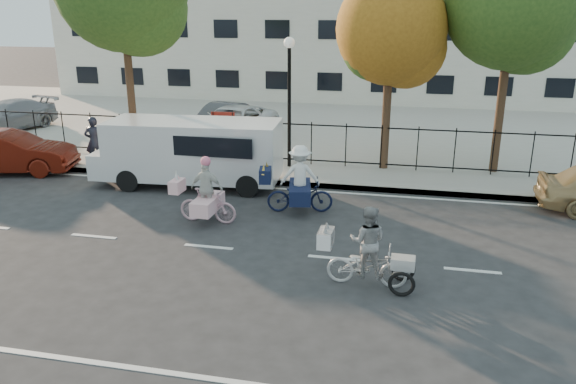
% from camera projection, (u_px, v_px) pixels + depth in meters
% --- Properties ---
extents(ground, '(120.00, 120.00, 0.00)m').
position_uv_depth(ground, '(209.00, 247.00, 13.29)').
color(ground, '#333334').
extents(road_markings, '(60.00, 9.52, 0.01)m').
position_uv_depth(road_markings, '(209.00, 247.00, 13.29)').
color(road_markings, silver).
rests_on(road_markings, ground).
extents(curb, '(60.00, 0.10, 0.15)m').
position_uv_depth(curb, '(263.00, 182.00, 17.95)').
color(curb, '#A8A399').
rests_on(curb, ground).
extents(sidewalk, '(60.00, 2.20, 0.15)m').
position_uv_depth(sidewalk, '(270.00, 173.00, 18.92)').
color(sidewalk, '#A8A399').
rests_on(sidewalk, ground).
extents(parking_lot, '(60.00, 15.60, 0.15)m').
position_uv_depth(parking_lot, '(314.00, 122.00, 27.18)').
color(parking_lot, '#A8A399').
rests_on(parking_lot, ground).
extents(iron_fence, '(58.00, 0.06, 1.50)m').
position_uv_depth(iron_fence, '(278.00, 142.00, 19.68)').
color(iron_fence, black).
rests_on(iron_fence, sidewalk).
extents(building, '(34.00, 10.00, 6.00)m').
position_uv_depth(building, '(341.00, 46.00, 35.53)').
color(building, silver).
rests_on(building, ground).
extents(lamppost, '(0.36, 0.36, 4.33)m').
position_uv_depth(lamppost, '(289.00, 80.00, 18.51)').
color(lamppost, black).
rests_on(lamppost, sidewalk).
extents(street_sign, '(0.85, 0.06, 1.80)m').
position_uv_depth(street_sign, '(223.00, 127.00, 19.52)').
color(street_sign, black).
rests_on(street_sign, sidewalk).
extents(zebra_trike, '(1.98, 0.75, 1.70)m').
position_uv_depth(zebra_trike, '(368.00, 255.00, 11.28)').
color(zebra_trike, silver).
rests_on(zebra_trike, ground).
extents(unicorn_bike, '(1.78, 1.24, 1.80)m').
position_uv_depth(unicorn_bike, '(206.00, 198.00, 14.60)').
color(unicorn_bike, '#D4A1AF').
rests_on(unicorn_bike, ground).
extents(bull_bike, '(2.08, 1.45, 1.89)m').
position_uv_depth(bull_bike, '(299.00, 186.00, 15.34)').
color(bull_bike, black).
rests_on(bull_bike, ground).
extents(white_van, '(5.93, 2.34, 2.07)m').
position_uv_depth(white_van, '(191.00, 150.00, 17.53)').
color(white_van, white).
rests_on(white_van, ground).
extents(red_sedan, '(4.52, 2.47, 1.41)m').
position_uv_depth(red_sedan, '(9.00, 153.00, 18.98)').
color(red_sedan, '#531309').
rests_on(red_sedan, ground).
extents(pedestrian, '(0.75, 0.66, 1.73)m').
position_uv_depth(pedestrian, '(94.00, 141.00, 19.21)').
color(pedestrian, black).
rests_on(pedestrian, sidewalk).
extents(lot_car_a, '(3.08, 4.85, 1.31)m').
position_uv_depth(lot_car_a, '(7.00, 116.00, 24.82)').
color(lot_car_a, '#929499').
rests_on(lot_car_a, parking_lot).
extents(lot_car_b, '(3.18, 5.28, 1.37)m').
position_uv_depth(lot_car_b, '(232.00, 124.00, 22.97)').
color(lot_car_b, silver).
rests_on(lot_car_b, parking_lot).
extents(lot_car_c, '(2.16, 4.09, 1.28)m').
position_uv_depth(lot_car_c, '(221.00, 119.00, 24.28)').
color(lot_car_c, '#44454A').
rests_on(lot_car_c, parking_lot).
extents(tree_mid, '(3.57, 3.54, 6.50)m').
position_uv_depth(tree_mid, '(395.00, 35.00, 17.91)').
color(tree_mid, '#442D1D').
rests_on(tree_mid, ground).
extents(tree_east, '(4.16, 4.16, 7.62)m').
position_uv_depth(tree_east, '(517.00, 9.00, 17.27)').
color(tree_east, '#442D1D').
rests_on(tree_east, ground).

